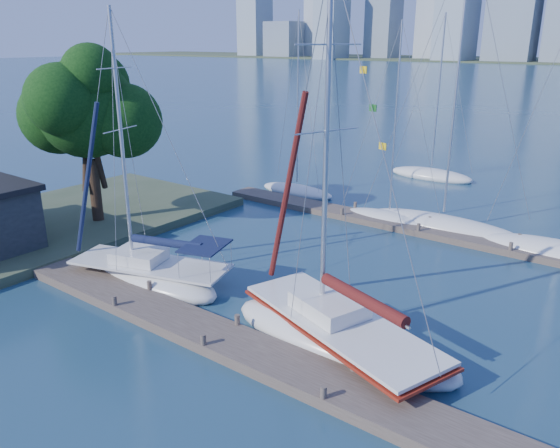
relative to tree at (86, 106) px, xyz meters
The scene contains 12 objects.
ground 17.16m from the tree, 19.58° to the right, with size 700.00×700.00×0.00m, color #17344A.
near_dock 17.08m from the tree, 19.58° to the right, with size 26.00×2.00×0.40m, color #463B33.
far_dock 21.05m from the tree, 32.78° to the left, with size 30.00×1.80×0.36m, color #463B33.
shore 7.55m from the tree, 135.58° to the right, with size 12.00×22.00×0.50m, color #38472D.
tree is the anchor object (origin of this frame).
sailboat_navy 10.87m from the tree, 20.68° to the right, with size 8.35×4.83×12.44m.
sailboat_maroon 19.39m from the tree, ahead, with size 9.56×5.79×13.70m.
bg_boat_0 15.77m from the tree, 69.81° to the left, with size 6.19×4.19×12.79m.
bg_boat_1 18.73m from the tree, 40.77° to the left, with size 6.21×3.42×11.93m.
bg_boat_2 21.40m from the tree, 36.38° to the left, with size 9.52×5.73×16.22m.
bg_boat_3 26.36m from the tree, 26.62° to the left, with size 8.41×3.89×16.35m.
bg_boat_6 26.96m from the tree, 65.52° to the left, with size 6.98×2.99×12.89m.
Camera 1 is at (12.29, -12.68, 10.54)m, focal length 35.00 mm.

